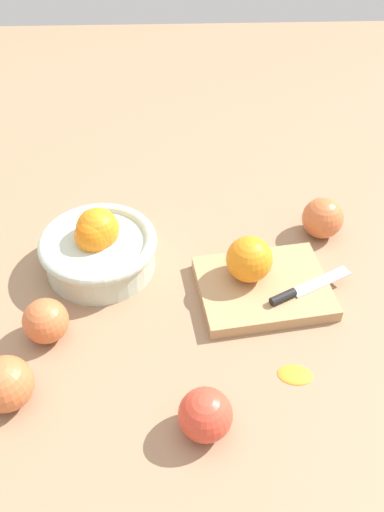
{
  "coord_description": "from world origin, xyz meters",
  "views": [
    {
      "loc": [
        -0.01,
        -0.57,
        0.68
      ],
      "look_at": [
        0.01,
        0.1,
        0.04
      ],
      "focal_mm": 39.12,
      "sensor_mm": 36.0,
      "label": 1
    }
  ],
  "objects_px": {
    "knife": "(300,290)",
    "apple_front_left": "(5,384)",
    "apple_front_center": "(205,415)",
    "apple_mid_left": "(46,321)",
    "cutting_board": "(263,288)",
    "apple_back_right": "(323,218)",
    "bowl": "(99,247)",
    "orange_on_board": "(249,259)"
  },
  "relations": [
    {
      "from": "apple_front_left",
      "to": "apple_mid_left",
      "type": "relative_size",
      "value": 1.11
    },
    {
      "from": "bowl",
      "to": "cutting_board",
      "type": "height_order",
      "value": "bowl"
    },
    {
      "from": "knife",
      "to": "apple_front_left",
      "type": "relative_size",
      "value": 1.89
    },
    {
      "from": "cutting_board",
      "to": "apple_front_left",
      "type": "distance_m",
      "value": 0.42
    },
    {
      "from": "bowl",
      "to": "apple_front_left",
      "type": "height_order",
      "value": "bowl"
    },
    {
      "from": "cutting_board",
      "to": "bowl",
      "type": "bearing_deg",
      "value": 164.9
    },
    {
      "from": "knife",
      "to": "apple_front_left",
      "type": "xyz_separation_m",
      "value": [
        -0.43,
        -0.17,
        0.01
      ]
    },
    {
      "from": "apple_front_left",
      "to": "apple_front_center",
      "type": "height_order",
      "value": "apple_front_left"
    },
    {
      "from": "apple_front_left",
      "to": "apple_front_center",
      "type": "distance_m",
      "value": 0.27
    },
    {
      "from": "knife",
      "to": "apple_front_center",
      "type": "distance_m",
      "value": 0.27
    },
    {
      "from": "cutting_board",
      "to": "knife",
      "type": "relative_size",
      "value": 1.44
    },
    {
      "from": "cutting_board",
      "to": "apple_back_right",
      "type": "height_order",
      "value": "apple_back_right"
    },
    {
      "from": "apple_front_center",
      "to": "apple_front_left",
      "type": "bearing_deg",
      "value": 168.44
    },
    {
      "from": "cutting_board",
      "to": "apple_mid_left",
      "type": "xyz_separation_m",
      "value": [
        -0.34,
        -0.08,
        0.02
      ]
    },
    {
      "from": "bowl",
      "to": "apple_front_center",
      "type": "bearing_deg",
      "value": -62.68
    },
    {
      "from": "knife",
      "to": "apple_mid_left",
      "type": "xyz_separation_m",
      "value": [
        -0.39,
        -0.06,
        0.01
      ]
    },
    {
      "from": "apple_back_right",
      "to": "apple_front_center",
      "type": "distance_m",
      "value": 0.45
    },
    {
      "from": "apple_mid_left",
      "to": "orange_on_board",
      "type": "bearing_deg",
      "value": 16.87
    },
    {
      "from": "knife",
      "to": "apple_front_center",
      "type": "relative_size",
      "value": 2.02
    },
    {
      "from": "orange_on_board",
      "to": "apple_back_right",
      "type": "relative_size",
      "value": 1.01
    },
    {
      "from": "cutting_board",
      "to": "orange_on_board",
      "type": "relative_size",
      "value": 2.78
    },
    {
      "from": "knife",
      "to": "apple_mid_left",
      "type": "bearing_deg",
      "value": -171.98
    },
    {
      "from": "bowl",
      "to": "apple_back_right",
      "type": "relative_size",
      "value": 2.66
    },
    {
      "from": "apple_front_center",
      "to": "apple_mid_left",
      "type": "relative_size",
      "value": 1.04
    },
    {
      "from": "orange_on_board",
      "to": "apple_back_right",
      "type": "height_order",
      "value": "orange_on_board"
    },
    {
      "from": "apple_front_left",
      "to": "knife",
      "type": "bearing_deg",
      "value": 21.19
    },
    {
      "from": "apple_back_right",
      "to": "cutting_board",
      "type": "bearing_deg",
      "value": -130.79
    },
    {
      "from": "apple_front_left",
      "to": "apple_front_center",
      "type": "xyz_separation_m",
      "value": [
        0.27,
        -0.05,
        -0.0
      ]
    },
    {
      "from": "orange_on_board",
      "to": "apple_front_left",
      "type": "height_order",
      "value": "orange_on_board"
    },
    {
      "from": "cutting_board",
      "to": "apple_back_right",
      "type": "xyz_separation_m",
      "value": [
        0.12,
        0.14,
        0.03
      ]
    },
    {
      "from": "knife",
      "to": "orange_on_board",
      "type": "bearing_deg",
      "value": 153.06
    },
    {
      "from": "bowl",
      "to": "apple_front_center",
      "type": "xyz_separation_m",
      "value": [
        0.16,
        -0.32,
        -0.01
      ]
    },
    {
      "from": "cutting_board",
      "to": "knife",
      "type": "xyz_separation_m",
      "value": [
        0.05,
        -0.02,
        0.02
      ]
    },
    {
      "from": "cutting_board",
      "to": "orange_on_board",
      "type": "bearing_deg",
      "value": 143.7
    },
    {
      "from": "bowl",
      "to": "apple_back_right",
      "type": "bearing_deg",
      "value": 9.99
    },
    {
      "from": "orange_on_board",
      "to": "apple_front_left",
      "type": "distance_m",
      "value": 0.41
    },
    {
      "from": "apple_front_left",
      "to": "apple_mid_left",
      "type": "xyz_separation_m",
      "value": [
        0.04,
        0.11,
        -0.0
      ]
    },
    {
      "from": "knife",
      "to": "apple_front_center",
      "type": "bearing_deg",
      "value": -126.36
    },
    {
      "from": "apple_front_center",
      "to": "apple_mid_left",
      "type": "distance_m",
      "value": 0.28
    },
    {
      "from": "knife",
      "to": "apple_back_right",
      "type": "bearing_deg",
      "value": 67.17
    },
    {
      "from": "orange_on_board",
      "to": "apple_front_left",
      "type": "bearing_deg",
      "value": -149.52
    },
    {
      "from": "cutting_board",
      "to": "knife",
      "type": "height_order",
      "value": "knife"
    }
  ]
}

